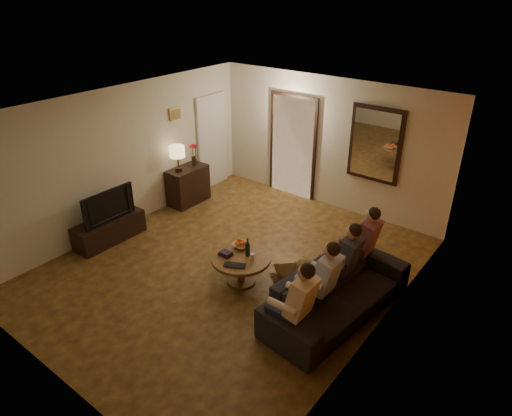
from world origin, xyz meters
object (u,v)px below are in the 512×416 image
Objects in this scene: dog at (290,268)px; table_lamp at (178,159)px; tv at (105,205)px; bowl at (241,245)px; wine_bottle at (248,247)px; person_b at (322,285)px; person_d at (362,247)px; person_a at (297,309)px; tv_stand at (109,230)px; sofa at (338,292)px; laptop at (234,267)px; dresser at (188,185)px; person_c at (343,265)px; coffee_table at (241,269)px.

table_lamp is at bearing 164.55° from dog.
table_lamp is at bearing 0.00° from tv.
bowl is 0.29m from wine_bottle.
person_b is 1.00× the size of person_d.
dog is (-0.80, 1.07, -0.32)m from person_a.
tv_stand is 4.09m from person_a.
bowl is at bearing 98.26° from sofa.
person_a reaches higher than laptop.
person_a is 3.65× the size of laptop.
person_b is 3.87× the size of wine_bottle.
dresser is 0.72× the size of person_d.
person_d is at bearing 13.48° from sofa.
tv_stand is at bearing -174.03° from person_b.
dresser is at bearing 0.00° from tv.
person_d is at bearing 21.77° from tv_stand.
wine_bottle is (-1.47, -0.15, 0.26)m from sofa.
table_lamp is 4.52m from person_a.
person_c is at bearing 5.67° from laptop.
person_a is at bearing -179.20° from sofa.
sofa is at bearing -71.57° from person_c.
person_c is 1.32× the size of coffee_table.
table_lamp is 0.54× the size of tv.
person_c is (-0.10, 0.30, 0.25)m from sofa.
person_b is (-0.10, -0.30, 0.25)m from sofa.
person_c reaches higher than dog.
person_a is at bearing -2.45° from tv_stand.
person_c reaches higher than coffee_table.
bowl is at bearing -23.16° from table_lamp.
person_b is (4.07, -1.32, -0.44)m from table_lamp.
table_lamp reaches higher than person_a.
person_d is 1.95m from laptop.
table_lamp is 2.08× the size of bowl.
coffee_table is at bearing -25.72° from table_lamp.
person_a is at bearing -92.45° from tv.
person_d reaches higher than sofa.
dresser is 2.62× the size of laptop.
laptop is (0.10, -0.28, 0.24)m from coffee_table.
person_a reaches higher than sofa.
tv_stand is 3.39m from dog.
person_c is (0.00, 0.60, 0.00)m from person_b.
tv is at bearing 0.00° from tv_stand.
wine_bottle is at bearing -161.68° from person_c.
sofa is (4.17, -1.02, -0.69)m from table_lamp.
dog is 0.62× the size of coffee_table.
dresser is at bearing 166.95° from person_c.
person_b is 2.14× the size of dog.
person_b is at bearing 5.97° from tv_stand.
person_c reaches higher than bowl.
person_b is at bearing -90.00° from person_c.
table_lamp is 0.45× the size of person_a.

